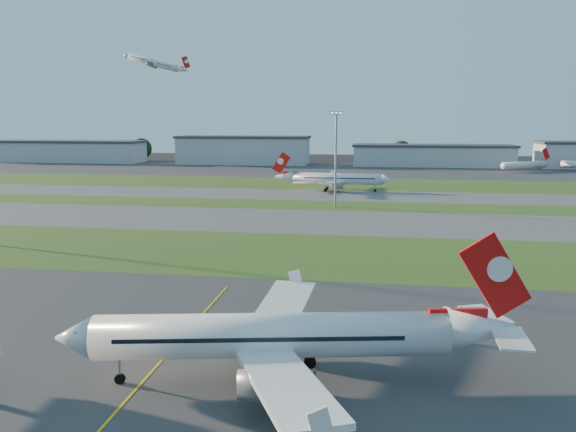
% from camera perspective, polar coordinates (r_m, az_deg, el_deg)
% --- Properties ---
extents(ground, '(700.00, 700.00, 0.00)m').
position_cam_1_polar(ground, '(56.32, -19.56, -15.47)').
color(ground, black).
rests_on(ground, ground).
extents(apron_near, '(300.00, 70.00, 0.01)m').
position_cam_1_polar(apron_near, '(56.31, -19.56, -15.47)').
color(apron_near, '#333335').
rests_on(apron_near, ground).
extents(grass_strip_a, '(300.00, 34.00, 0.01)m').
position_cam_1_polar(grass_strip_a, '(102.54, -5.79, -3.57)').
color(grass_strip_a, '#33551C').
rests_on(grass_strip_a, ground).
extents(taxiway_a, '(300.00, 32.00, 0.01)m').
position_cam_1_polar(taxiway_a, '(134.09, -2.29, -0.38)').
color(taxiway_a, '#515154').
rests_on(taxiway_a, ground).
extents(grass_strip_b, '(300.00, 18.00, 0.01)m').
position_cam_1_polar(grass_strip_b, '(158.38, -0.57, 1.18)').
color(grass_strip_b, '#33551C').
rests_on(grass_strip_b, ground).
extents(taxiway_b, '(300.00, 26.00, 0.01)m').
position_cam_1_polar(taxiway_b, '(179.92, 0.55, 2.20)').
color(taxiway_b, '#515154').
rests_on(taxiway_b, ground).
extents(grass_strip_c, '(300.00, 40.00, 0.01)m').
position_cam_1_polar(grass_strip_c, '(212.40, 1.81, 3.34)').
color(grass_strip_c, '#33551C').
rests_on(grass_strip_c, ground).
extents(apron_far, '(400.00, 80.00, 0.01)m').
position_cam_1_polar(apron_far, '(271.79, 3.33, 4.72)').
color(apron_far, '#333335').
rests_on(apron_far, ground).
extents(yellow_line, '(0.25, 60.00, 0.02)m').
position_cam_1_polar(yellow_line, '(54.26, -14.70, -16.21)').
color(yellow_line, gold).
rests_on(yellow_line, ground).
extents(airliner_parked, '(38.88, 32.69, 12.23)m').
position_cam_1_polar(airliner_parked, '(51.44, -1.26, -12.14)').
color(airliner_parked, white).
rests_on(airliner_parked, ground).
extents(airliner_taxiing, '(36.85, 31.28, 11.50)m').
position_cam_1_polar(airliner_taxiing, '(189.14, 4.85, 3.76)').
color(airliner_taxiing, white).
rests_on(airliner_taxiing, ground).
extents(airliner_departing, '(29.46, 24.81, 9.24)m').
position_cam_1_polar(airliner_departing, '(284.26, -13.49, 14.88)').
color(airliner_departing, white).
extents(mini_jet_near, '(25.08, 16.79, 9.48)m').
position_cam_1_polar(mini_jet_near, '(282.14, 22.92, 4.82)').
color(mini_jet_near, white).
rests_on(mini_jet_near, ground).
extents(light_mast_centre, '(3.20, 0.70, 25.80)m').
position_cam_1_polar(light_mast_centre, '(153.18, 4.88, 6.42)').
color(light_mast_centre, gray).
rests_on(light_mast_centre, ground).
extents(hangar_far_west, '(91.80, 23.00, 12.20)m').
position_cam_1_polar(hangar_far_west, '(347.49, -21.75, 6.14)').
color(hangar_far_west, '#AAADB2').
rests_on(hangar_far_west, ground).
extents(hangar_west, '(71.40, 23.00, 15.20)m').
position_cam_1_polar(hangar_west, '(308.12, -4.54, 6.71)').
color(hangar_west, '#AAADB2').
rests_on(hangar_west, ground).
extents(hangar_east, '(81.60, 23.00, 11.20)m').
position_cam_1_polar(hangar_east, '(301.61, 14.41, 5.99)').
color(hangar_east, '#AAADB2').
rests_on(hangar_east, ground).
extents(tree_far_west, '(11.00, 11.00, 12.00)m').
position_cam_1_polar(tree_far_west, '(379.88, -26.00, 6.15)').
color(tree_far_west, black).
rests_on(tree_far_west, ground).
extents(tree_west, '(12.10, 12.10, 13.20)m').
position_cam_1_polar(tree_west, '(342.80, -14.67, 6.64)').
color(tree_west, black).
rests_on(tree_west, ground).
extents(tree_mid_west, '(9.90, 9.90, 10.80)m').
position_cam_1_polar(tree_mid_west, '(314.36, 0.40, 6.47)').
color(tree_mid_west, black).
rests_on(tree_mid_west, ground).
extents(tree_mid_east, '(11.55, 11.55, 12.60)m').
position_cam_1_polar(tree_mid_east, '(314.39, 11.43, 6.46)').
color(tree_mid_east, black).
rests_on(tree_mid_east, ground).
extents(tree_east, '(10.45, 10.45, 11.40)m').
position_cam_1_polar(tree_east, '(324.75, 24.85, 5.74)').
color(tree_east, black).
rests_on(tree_east, ground).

